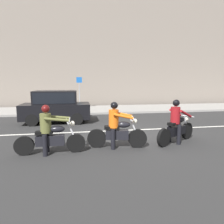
{
  "coord_description": "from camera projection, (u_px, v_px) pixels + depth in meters",
  "views": [
    {
      "loc": [
        -2.08,
        -8.11,
        2.26
      ],
      "look_at": [
        -0.69,
        -0.01,
        1.03
      ],
      "focal_mm": 31.94,
      "sensor_mm": 36.0,
      "label": 1
    }
  ],
  "objects": [
    {
      "name": "lane_marking_stripe",
      "position": [
        118.0,
        130.0,
        9.42
      ],
      "size": [
        18.0,
        0.14,
        0.01
      ],
      "primitive_type": "cube",
      "color": "silver",
      "rests_on": "ground_plane"
    },
    {
      "name": "sidewalk_slab",
      "position": [
        104.0,
        109.0,
        16.37
      ],
      "size": [
        40.0,
        4.4,
        0.14
      ],
      "primitive_type": "cube",
      "color": "gray",
      "rests_on": "ground_plane"
    },
    {
      "name": "motorcycle_with_rider_crimson",
      "position": [
        176.0,
        125.0,
        7.46
      ],
      "size": [
        1.97,
        1.22,
        1.64
      ],
      "color": "black",
      "rests_on": "ground_plane"
    },
    {
      "name": "motorcycle_with_rider_orange_stripe",
      "position": [
        117.0,
        129.0,
        6.89
      ],
      "size": [
        2.06,
        0.75,
        1.61
      ],
      "color": "black",
      "rests_on": "ground_plane"
    },
    {
      "name": "street_sign_post",
      "position": [
        79.0,
        90.0,
        15.95
      ],
      "size": [
        0.44,
        0.08,
        2.57
      ],
      "color": "gray",
      "rests_on": "sidewalk_slab"
    },
    {
      "name": "ground_plane",
      "position": [
        128.0,
        135.0,
        8.58
      ],
      "size": [
        80.0,
        80.0,
        0.0
      ],
      "primitive_type": "plane",
      "color": "#282828"
    },
    {
      "name": "motorcycle_with_rider_olive",
      "position": [
        50.0,
        134.0,
        6.29
      ],
      "size": [
        2.19,
        0.7,
        1.58
      ],
      "color": "black",
      "rests_on": "ground_plane"
    },
    {
      "name": "parked_hatchback_black",
      "position": [
        56.0,
        106.0,
        11.19
      ],
      "size": [
        3.72,
        1.76,
        1.8
      ],
      "color": "black",
      "rests_on": "ground_plane"
    },
    {
      "name": "building_facade",
      "position": [
        99.0,
        43.0,
        18.82
      ],
      "size": [
        40.0,
        1.4,
        11.92
      ],
      "primitive_type": "cube",
      "color": "slate",
      "rests_on": "ground_plane"
    }
  ]
}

